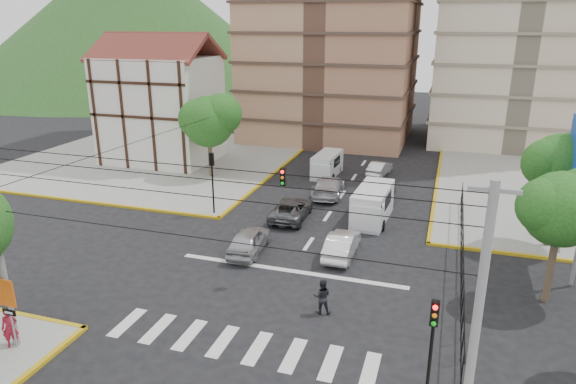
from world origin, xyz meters
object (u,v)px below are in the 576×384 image
at_px(car_white_front_right, 342,244).
at_px(car_silver_front_left, 249,240).
at_px(traffic_light_nw, 212,173).
at_px(district_sign, 7,299).
at_px(pedestrian_crosswalk, 322,297).
at_px(van_right_lane, 372,206).
at_px(pedestrian_sw_corner, 10,328).
at_px(van_left_lane, 326,166).
at_px(traffic_light_se, 432,339).

bearing_deg(car_white_front_right, car_silver_front_left, 12.41).
bearing_deg(traffic_light_nw, district_sign, -93.36).
bearing_deg(pedestrian_crosswalk, van_right_lane, -104.79).
height_order(traffic_light_nw, pedestrian_sw_corner, traffic_light_nw).
xyz_separation_m(van_right_lane, car_silver_front_left, (-6.21, -7.11, -0.39)).
height_order(traffic_light_nw, district_sign, traffic_light_nw).
bearing_deg(district_sign, van_left_lane, 77.52).
distance_m(traffic_light_nw, car_white_front_right, 11.05).
bearing_deg(van_right_lane, van_left_lane, 123.01).
bearing_deg(traffic_light_se, car_white_front_right, 115.01).
bearing_deg(pedestrian_sw_corner, traffic_light_se, -29.88).
relative_size(traffic_light_nw, van_right_lane, 0.83).
bearing_deg(van_right_lane, district_sign, -118.75).
distance_m(van_left_lane, car_white_front_right, 16.26).
distance_m(traffic_light_nw, pedestrian_sw_corner, 17.15).
xyz_separation_m(traffic_light_nw, district_sign, (-1.00, -17.04, -0.66)).
bearing_deg(car_white_front_right, pedestrian_crosswalk, 93.67).
height_order(van_left_lane, pedestrian_crosswalk, van_left_lane).
relative_size(van_left_lane, pedestrian_sw_corner, 2.62).
xyz_separation_m(car_white_front_right, pedestrian_sw_corner, (-11.30, -13.19, 0.31)).
relative_size(traffic_light_se, car_silver_front_left, 1.00).
bearing_deg(traffic_light_se, district_sign, -175.05).
xyz_separation_m(pedestrian_sw_corner, pedestrian_crosswalk, (11.72, 6.72, -0.16)).
xyz_separation_m(traffic_light_nw, pedestrian_crosswalk, (10.52, -10.26, -2.24)).
xyz_separation_m(traffic_light_se, car_white_front_right, (-5.51, 11.80, -2.40)).
distance_m(car_white_front_right, pedestrian_sw_corner, 17.37).
height_order(van_left_lane, car_silver_front_left, van_left_lane).
xyz_separation_m(car_silver_front_left, pedestrian_sw_corner, (-5.90, -11.99, 0.28)).
bearing_deg(traffic_light_se, van_left_lane, 110.50).
bearing_deg(van_right_lane, pedestrian_sw_corner, -119.27).
relative_size(district_sign, van_right_lane, 0.60).
distance_m(traffic_light_nw, pedestrian_crosswalk, 14.86).
bearing_deg(car_white_front_right, traffic_light_se, 114.90).
bearing_deg(pedestrian_crosswalk, traffic_light_se, 120.61).
bearing_deg(district_sign, car_white_front_right, 50.05).
xyz_separation_m(traffic_light_se, pedestrian_crosswalk, (-5.08, 5.34, -2.24)).
height_order(traffic_light_se, traffic_light_nw, same).
distance_m(traffic_light_nw, van_left_lane, 13.10).
distance_m(district_sign, pedestrian_sw_corner, 1.44).
distance_m(traffic_light_nw, car_silver_front_left, 7.25).
relative_size(traffic_light_se, van_right_lane, 0.83).
relative_size(traffic_light_se, van_left_lane, 0.96).
bearing_deg(van_left_lane, pedestrian_crosswalk, -73.55).
bearing_deg(car_silver_front_left, traffic_light_se, 131.68).
height_order(van_right_lane, pedestrian_sw_corner, van_right_lane).
bearing_deg(van_left_lane, pedestrian_sw_corner, -99.59).
relative_size(traffic_light_nw, car_silver_front_left, 1.00).
bearing_deg(district_sign, pedestrian_sw_corner, 164.49).
bearing_deg(car_silver_front_left, district_sign, 60.57).
relative_size(car_silver_front_left, car_white_front_right, 1.02).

